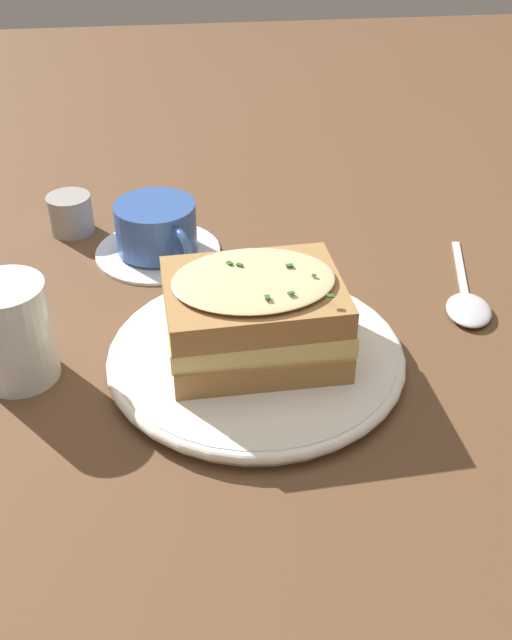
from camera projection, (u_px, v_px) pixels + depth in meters
ground_plane at (235, 374)px, 0.65m from camera, size 2.40×2.40×0.00m
dinner_plate at (256, 357)px, 0.65m from camera, size 0.26×0.26×0.02m
sandwich at (255, 315)px, 0.63m from camera, size 0.12×0.15×0.08m
teacup_with_saucer at (157, 232)px, 0.80m from camera, size 0.14×0.14×0.06m
water_glass at (12, 332)px, 0.62m from camera, size 0.07×0.07×0.09m
spoon at (468, 305)px, 0.73m from camera, size 0.17×0.07×0.01m
condiment_pot at (71, 214)px, 0.84m from camera, size 0.05×0.05×0.04m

